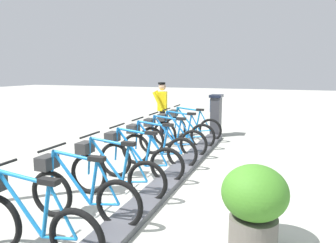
{
  "coord_description": "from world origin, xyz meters",
  "views": [
    {
      "loc": [
        -1.86,
        4.94,
        2.03
      ],
      "look_at": [
        0.5,
        -1.61,
        0.9
      ],
      "focal_mm": 34.13,
      "sensor_mm": 36.0,
      "label": 1
    }
  ],
  "objects_px": {
    "bike_docked_2": "(169,138)",
    "bike_docked_4": "(137,157)",
    "bike_docked_3": "(155,147)",
    "bike_docked_0": "(190,126)",
    "worker_near_rack": "(162,107)",
    "bike_docked_1": "(180,131)",
    "bike_docked_5": "(113,172)",
    "bike_docked_7": "(29,221)",
    "payment_kiosk": "(216,115)",
    "bike_docked_6": "(79,192)",
    "planter_bush": "(254,202)"
  },
  "relations": [
    {
      "from": "bike_docked_6",
      "to": "bike_docked_7",
      "type": "relative_size",
      "value": 1.0
    },
    {
      "from": "bike_docked_1",
      "to": "bike_docked_2",
      "type": "distance_m",
      "value": 0.89
    },
    {
      "from": "bike_docked_4",
      "to": "bike_docked_7",
      "type": "height_order",
      "value": "same"
    },
    {
      "from": "bike_docked_4",
      "to": "worker_near_rack",
      "type": "height_order",
      "value": "worker_near_rack"
    },
    {
      "from": "bike_docked_1",
      "to": "bike_docked_3",
      "type": "bearing_deg",
      "value": 90.0
    },
    {
      "from": "bike_docked_3",
      "to": "bike_docked_4",
      "type": "relative_size",
      "value": 1.0
    },
    {
      "from": "bike_docked_2",
      "to": "bike_docked_3",
      "type": "bearing_deg",
      "value": 90.0
    },
    {
      "from": "bike_docked_4",
      "to": "bike_docked_7",
      "type": "relative_size",
      "value": 1.0
    },
    {
      "from": "payment_kiosk",
      "to": "planter_bush",
      "type": "xyz_separation_m",
      "value": [
        -1.67,
        6.08,
        -0.12
      ]
    },
    {
      "from": "bike_docked_4",
      "to": "worker_near_rack",
      "type": "bearing_deg",
      "value": -76.13
    },
    {
      "from": "bike_docked_0",
      "to": "worker_near_rack",
      "type": "bearing_deg",
      "value": -11.17
    },
    {
      "from": "bike_docked_4",
      "to": "bike_docked_7",
      "type": "bearing_deg",
      "value": 90.0
    },
    {
      "from": "bike_docked_7",
      "to": "bike_docked_0",
      "type": "bearing_deg",
      "value": -90.0
    },
    {
      "from": "bike_docked_4",
      "to": "worker_near_rack",
      "type": "distance_m",
      "value": 3.9
    },
    {
      "from": "bike_docked_6",
      "to": "bike_docked_4",
      "type": "bearing_deg",
      "value": -90.0
    },
    {
      "from": "bike_docked_5",
      "to": "bike_docked_0",
      "type": "bearing_deg",
      "value": -90.0
    },
    {
      "from": "bike_docked_3",
      "to": "planter_bush",
      "type": "xyz_separation_m",
      "value": [
        -2.24,
        2.5,
        0.11
      ]
    },
    {
      "from": "payment_kiosk",
      "to": "bike_docked_2",
      "type": "xyz_separation_m",
      "value": [
        0.57,
        2.69,
        -0.24
      ]
    },
    {
      "from": "bike_docked_3",
      "to": "bike_docked_7",
      "type": "relative_size",
      "value": 1.0
    },
    {
      "from": "bike_docked_5",
      "to": "bike_docked_6",
      "type": "relative_size",
      "value": 1.0
    },
    {
      "from": "bike_docked_4",
      "to": "bike_docked_1",
      "type": "bearing_deg",
      "value": -90.0
    },
    {
      "from": "payment_kiosk",
      "to": "worker_near_rack",
      "type": "height_order",
      "value": "worker_near_rack"
    },
    {
      "from": "bike_docked_6",
      "to": "bike_docked_7",
      "type": "bearing_deg",
      "value": 90.0
    },
    {
      "from": "bike_docked_4",
      "to": "planter_bush",
      "type": "relative_size",
      "value": 1.77
    },
    {
      "from": "bike_docked_6",
      "to": "worker_near_rack",
      "type": "distance_m",
      "value": 5.64
    },
    {
      "from": "bike_docked_3",
      "to": "bike_docked_2",
      "type": "bearing_deg",
      "value": -90.0
    },
    {
      "from": "bike_docked_4",
      "to": "payment_kiosk",
      "type": "bearing_deg",
      "value": -97.27
    },
    {
      "from": "bike_docked_4",
      "to": "worker_near_rack",
      "type": "relative_size",
      "value": 1.04
    },
    {
      "from": "bike_docked_6",
      "to": "bike_docked_1",
      "type": "bearing_deg",
      "value": -90.0
    },
    {
      "from": "bike_docked_5",
      "to": "bike_docked_7",
      "type": "distance_m",
      "value": 1.79
    },
    {
      "from": "bike_docked_0",
      "to": "bike_docked_1",
      "type": "xyz_separation_m",
      "value": [
        0.0,
        0.89,
        0.0
      ]
    },
    {
      "from": "bike_docked_3",
      "to": "worker_near_rack",
      "type": "xyz_separation_m",
      "value": [
        0.93,
        -2.86,
        0.48
      ]
    },
    {
      "from": "payment_kiosk",
      "to": "planter_bush",
      "type": "distance_m",
      "value": 6.31
    },
    {
      "from": "bike_docked_5",
      "to": "payment_kiosk",
      "type": "bearing_deg",
      "value": -96.07
    },
    {
      "from": "bike_docked_3",
      "to": "bike_docked_5",
      "type": "relative_size",
      "value": 1.0
    },
    {
      "from": "payment_kiosk",
      "to": "bike_docked_7",
      "type": "height_order",
      "value": "payment_kiosk"
    },
    {
      "from": "bike_docked_4",
      "to": "bike_docked_0",
      "type": "bearing_deg",
      "value": -90.0
    },
    {
      "from": "bike_docked_1",
      "to": "worker_near_rack",
      "type": "height_order",
      "value": "worker_near_rack"
    },
    {
      "from": "bike_docked_1",
      "to": "planter_bush",
      "type": "distance_m",
      "value": 4.84
    },
    {
      "from": "planter_bush",
      "to": "bike_docked_4",
      "type": "bearing_deg",
      "value": -35.53
    },
    {
      "from": "bike_docked_5",
      "to": "worker_near_rack",
      "type": "relative_size",
      "value": 1.04
    },
    {
      "from": "bike_docked_2",
      "to": "bike_docked_4",
      "type": "relative_size",
      "value": 1.0
    },
    {
      "from": "payment_kiosk",
      "to": "bike_docked_0",
      "type": "distance_m",
      "value": 1.1
    },
    {
      "from": "bike_docked_2",
      "to": "planter_bush",
      "type": "xyz_separation_m",
      "value": [
        -2.24,
        3.39,
        0.11
      ]
    },
    {
      "from": "bike_docked_4",
      "to": "bike_docked_6",
      "type": "xyz_separation_m",
      "value": [
        0.0,
        1.79,
        0.0
      ]
    },
    {
      "from": "bike_docked_2",
      "to": "bike_docked_4",
      "type": "height_order",
      "value": "same"
    },
    {
      "from": "payment_kiosk",
      "to": "bike_docked_0",
      "type": "height_order",
      "value": "payment_kiosk"
    },
    {
      "from": "bike_docked_1",
      "to": "bike_docked_2",
      "type": "relative_size",
      "value": 1.0
    },
    {
      "from": "bike_docked_1",
      "to": "bike_docked_6",
      "type": "bearing_deg",
      "value": 90.0
    },
    {
      "from": "bike_docked_2",
      "to": "bike_docked_6",
      "type": "relative_size",
      "value": 1.0
    }
  ]
}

